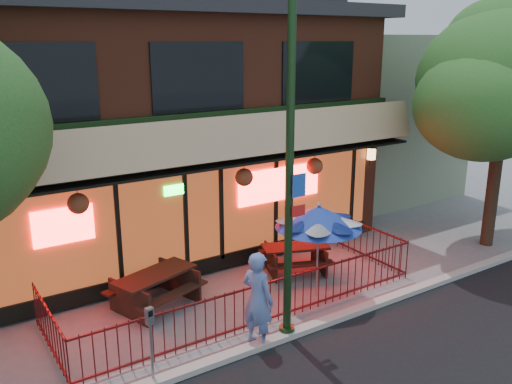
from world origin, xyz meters
The scene contains 12 objects.
ground centered at (0.00, 0.00, 0.00)m, with size 80.00×80.00×0.00m, color gray.
curb centered at (0.00, -0.50, 0.06)m, with size 80.00×0.25×0.12m, color #999993.
restaurant_building centered at (0.00, 7.11, 4.13)m, with size 12.96×9.49×8.05m.
neighbor_building centered at (9.00, 7.70, 3.00)m, with size 6.00×7.00×6.00m, color slate.
patio_fence centered at (0.00, 0.50, 0.63)m, with size 8.44×2.62×1.00m.
street_light centered at (0.00, -0.40, 3.15)m, with size 0.43×0.32×7.00m.
street_tree_right centered at (8.04, 0.59, 4.96)m, with size 4.80×4.80×7.02m.
picnic_table_left centered at (-1.74, 2.23, 0.53)m, with size 2.25×1.97×0.81m.
picnic_table_right centered at (2.06, 2.04, 0.47)m, with size 2.04×1.81×0.72m.
patio_umbrella centered at (1.68, 0.70, 1.95)m, with size 2.00×1.99×2.28m.
pedestrian centered at (-0.68, -0.35, 0.98)m, with size 0.72×0.47×1.96m, color #556EAA.
parking_meter_near centered at (-2.93, -0.41, 1.00)m, with size 0.14×0.13×1.47m.
Camera 1 is at (-5.95, -8.33, 5.85)m, focal length 38.00 mm.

